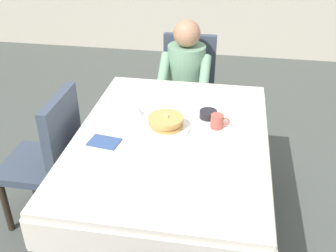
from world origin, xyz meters
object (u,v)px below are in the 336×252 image
chair_diner (188,84)px  cup_coffee (217,121)px  spoon_near_edge (151,160)px  diner_person (186,76)px  plate_breakfast (166,128)px  breakfast_stack (166,122)px  bowl_butter (208,114)px  dining_table_main (171,148)px  knife_right_of_plate (197,133)px  chair_left_side (51,153)px  fork_left_of_plate (134,128)px  syrup_pitcher (137,110)px

chair_diner → cup_coffee: chair_diner is taller
chair_diner → spoon_near_edge: size_ratio=6.20×
diner_person → plate_breakfast: diner_person is taller
breakfast_stack → bowl_butter: (0.24, 0.18, -0.03)m
cup_coffee → spoon_near_edge: (-0.32, -0.39, -0.04)m
chair_diner → diner_person: size_ratio=0.83×
dining_table_main → knife_right_of_plate: size_ratio=7.62×
chair_left_side → plate_breakfast: size_ratio=3.32×
bowl_butter → knife_right_of_plate: bowl_butter is taller
diner_person → breakfast_stack: 0.96m
knife_right_of_plate → chair_diner: bearing=9.3°
dining_table_main → spoon_near_edge: spoon_near_edge is taller
diner_person → chair_left_side: size_ratio=1.20×
breakfast_stack → bowl_butter: size_ratio=1.89×
chair_left_side → fork_left_of_plate: bearing=-85.3°
plate_breakfast → breakfast_stack: 0.04m
chair_diner → knife_right_of_plate: (0.20, -1.13, 0.21)m
plate_breakfast → spoon_near_edge: size_ratio=1.87×
cup_coffee → bowl_butter: 0.13m
dining_table_main → breakfast_stack: 0.16m
bowl_butter → syrup_pitcher: bearing=-173.9°
dining_table_main → breakfast_stack: breakfast_stack is taller
chair_left_side → fork_left_of_plate: (0.54, 0.04, 0.21)m
syrup_pitcher → chair_diner: bearing=78.3°
breakfast_stack → syrup_pitcher: size_ratio=2.60×
chair_left_side → cup_coffee: bearing=-82.6°
bowl_butter → fork_left_of_plate: 0.47m
chair_diner → dining_table_main: bearing=92.3°
spoon_near_edge → breakfast_stack: bearing=94.0°
syrup_pitcher → spoon_near_edge: (0.19, -0.46, -0.04)m
diner_person → knife_right_of_plate: diner_person is taller
bowl_butter → syrup_pitcher: 0.44m
dining_table_main → cup_coffee: bearing=27.6°
chair_diner → syrup_pitcher: bearing=78.3°
bowl_butter → spoon_near_edge: (-0.26, -0.50, -0.02)m
dining_table_main → diner_person: diner_person is taller
cup_coffee → knife_right_of_plate: bearing=-140.2°
plate_breakfast → bowl_butter: size_ratio=2.55×
diner_person → cup_coffee: 0.94m
breakfast_stack → syrup_pitcher: bearing=146.6°
cup_coffee → bowl_butter: (-0.06, 0.11, -0.02)m
plate_breakfast → knife_right_of_plate: plate_breakfast is taller
cup_coffee → syrup_pitcher: bearing=172.5°
chair_diner → plate_breakfast: bearing=90.3°
chair_left_side → knife_right_of_plate: (0.92, 0.04, 0.21)m
breakfast_stack → diner_person: bearing=90.3°
chair_left_side → breakfast_stack: chair_left_side is taller
spoon_near_edge → plate_breakfast: bearing=93.8°
chair_diner → plate_breakfast: size_ratio=3.32×
dining_table_main → chair_diner: (-0.05, 1.17, -0.12)m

